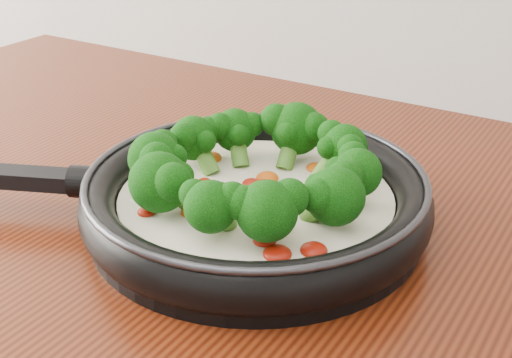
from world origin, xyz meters
The scene contains 1 object.
skillet centered at (-0.09, 1.09, 0.94)m, with size 0.54×0.43×0.09m.
Camera 1 is at (0.22, 0.60, 1.23)m, focal length 48.57 mm.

